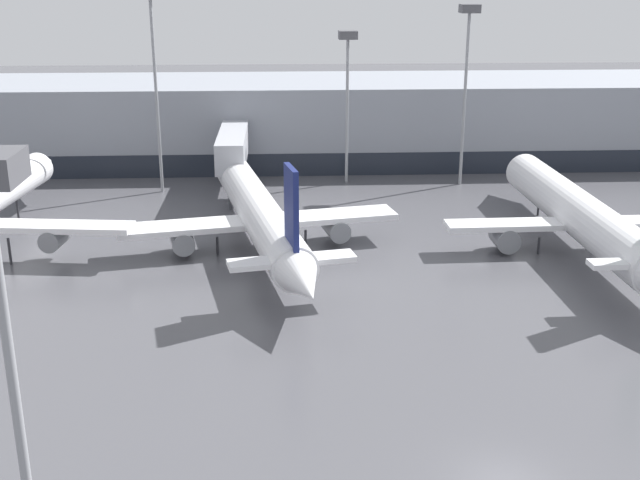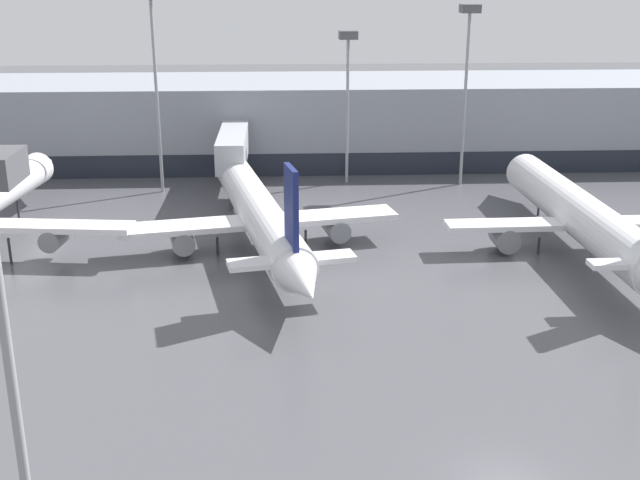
% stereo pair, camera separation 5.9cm
% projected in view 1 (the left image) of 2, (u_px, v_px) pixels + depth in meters
% --- Properties ---
extents(terminal_building, '(160.00, 28.84, 9.00)m').
position_uv_depth(terminal_building, '(361.00, 120.00, 91.14)').
color(terminal_building, gray).
rests_on(terminal_building, ground_plane).
extents(parked_jet_1, '(20.81, 35.42, 9.85)m').
position_uv_depth(parked_jet_1, '(581.00, 216.00, 61.42)').
color(parked_jet_1, white).
rests_on(parked_jet_1, ground_plane).
extents(parked_jet_4, '(21.76, 34.68, 9.22)m').
position_uv_depth(parked_jet_4, '(260.00, 215.00, 61.74)').
color(parked_jet_4, white).
rests_on(parked_jet_4, ground_plane).
extents(apron_light_mast_0, '(1.80, 1.80, 19.14)m').
position_uv_depth(apron_light_mast_0, '(152.00, 34.00, 73.91)').
color(apron_light_mast_0, gray).
rests_on(apron_light_mast_0, ground_plane).
extents(apron_light_mast_1, '(1.80, 1.80, 17.59)m').
position_uv_depth(apron_light_mast_1, '(468.00, 44.00, 77.03)').
color(apron_light_mast_1, gray).
rests_on(apron_light_mast_1, ground_plane).
extents(apron_light_mast_5, '(1.80, 1.80, 15.09)m').
position_uv_depth(apron_light_mast_5, '(348.00, 61.00, 78.42)').
color(apron_light_mast_5, gray).
rests_on(apron_light_mast_5, ground_plane).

